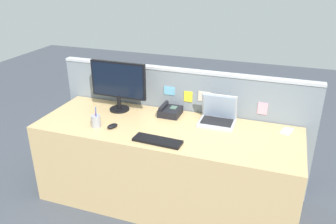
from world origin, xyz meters
The scene contains 10 objects.
ground_plane centered at (0.00, 0.00, 0.00)m, with size 10.00×10.00×0.00m, color #424751.
desk centered at (0.00, 0.00, 0.37)m, with size 2.21×0.77×0.74m, color tan.
cubicle_divider centered at (0.00, 0.42, 0.57)m, with size 2.40×0.07×1.13m.
desktop_monitor centered at (-0.53, 0.21, 1.00)m, with size 0.53×0.18×0.46m.
laptop centered at (0.38, 0.24, 0.80)m, with size 0.30×0.24×0.25m.
desk_phone centered at (-0.05, 0.25, 0.78)m, with size 0.18×0.20×0.10m.
keyboard_main centered at (0.02, -0.26, 0.75)m, with size 0.38×0.12×0.02m, color black.
computer_mouse_right_hand centered at (-0.42, -0.15, 0.76)m, with size 0.06×0.10×0.03m, color black.
pen_cup centered at (-0.56, -0.18, 0.79)m, with size 0.08×0.08×0.18m.
cell_phone_white_slab centered at (0.95, 0.26, 0.74)m, with size 0.08×0.13×0.01m, color silver.
Camera 1 is at (0.87, -2.40, 2.01)m, focal length 36.52 mm.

